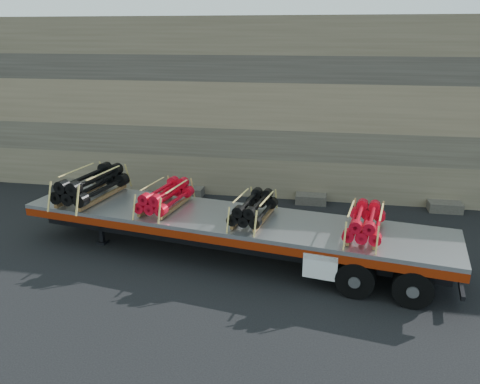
# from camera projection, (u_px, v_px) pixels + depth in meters

# --- Properties ---
(ground) EXTENTS (120.00, 120.00, 0.00)m
(ground) POSITION_uv_depth(u_px,v_px,m) (240.00, 250.00, 14.47)
(ground) COLOR black
(ground) RESTS_ON ground
(rock_wall) EXTENTS (44.00, 3.00, 7.00)m
(rock_wall) POSITION_uv_depth(u_px,v_px,m) (268.00, 106.00, 19.40)
(rock_wall) COLOR #7A6B54
(rock_wall) RESTS_ON ground
(trailer) EXTENTS (13.00, 4.51, 1.28)m
(trailer) POSITION_uv_depth(u_px,v_px,m) (229.00, 236.00, 13.94)
(trailer) COLOR #AAADB2
(trailer) RESTS_ON ground
(bundle_front) EXTENTS (1.63, 2.66, 0.88)m
(bundle_front) POSITION_uv_depth(u_px,v_px,m) (91.00, 185.00, 15.10)
(bundle_front) COLOR black
(bundle_front) RESTS_ON trailer
(bundle_midfront) EXTENTS (1.32, 2.15, 0.71)m
(bundle_midfront) POSITION_uv_depth(u_px,v_px,m) (165.00, 197.00, 14.27)
(bundle_midfront) COLOR red
(bundle_midfront) RESTS_ON trailer
(bundle_midrear) EXTENTS (1.24, 2.02, 0.67)m
(bundle_midrear) POSITION_uv_depth(u_px,v_px,m) (254.00, 209.00, 13.38)
(bundle_midrear) COLOR black
(bundle_midrear) RESTS_ON trailer
(bundle_rear) EXTENTS (1.25, 2.03, 0.67)m
(bundle_rear) POSITION_uv_depth(u_px,v_px,m) (365.00, 223.00, 12.39)
(bundle_rear) COLOR red
(bundle_rear) RESTS_ON trailer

